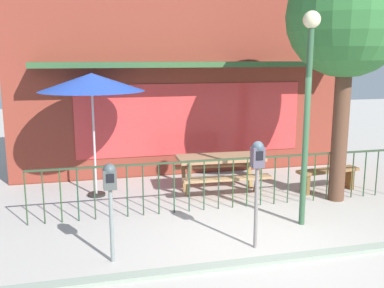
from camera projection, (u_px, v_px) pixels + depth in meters
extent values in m
plane|color=#B2ACA4|center=(261.00, 245.00, 6.75)|extent=(40.00, 40.00, 0.00)
cube|color=#4E1D0F|center=(190.00, 171.00, 11.09)|extent=(8.45, 0.54, 0.01)
cube|color=maroon|center=(189.00, 66.00, 10.59)|extent=(8.45, 0.50, 5.19)
cube|color=#D83838|center=(192.00, 119.00, 10.58)|extent=(5.49, 0.02, 1.70)
cube|color=#30572E|center=(196.00, 64.00, 9.95)|extent=(7.18, 0.82, 0.12)
cube|color=#2C3D27|center=(226.00, 159.00, 8.18)|extent=(7.10, 0.04, 0.04)
cylinder|color=#284526|center=(26.00, 199.00, 7.43)|extent=(0.02, 0.02, 0.95)
cylinder|color=#2A3F26|center=(43.00, 197.00, 7.49)|extent=(0.02, 0.02, 0.95)
cylinder|color=#264A22|center=(61.00, 196.00, 7.56)|extent=(0.02, 0.02, 0.95)
cylinder|color=#1A422D|center=(78.00, 195.00, 7.63)|extent=(0.02, 0.02, 0.95)
cylinder|color=#2D412B|center=(95.00, 194.00, 7.70)|extent=(0.02, 0.02, 0.95)
cylinder|color=#23482C|center=(111.00, 192.00, 7.77)|extent=(0.02, 0.02, 0.95)
cylinder|color=#20442B|center=(127.00, 191.00, 7.83)|extent=(0.02, 0.02, 0.95)
cylinder|color=#263D28|center=(143.00, 190.00, 7.90)|extent=(0.02, 0.02, 0.95)
cylinder|color=#1B3F23|center=(159.00, 189.00, 7.97)|extent=(0.02, 0.02, 0.95)
cylinder|color=#1E4D2E|center=(174.00, 188.00, 8.04)|extent=(0.02, 0.02, 0.95)
cylinder|color=#223F32|center=(189.00, 187.00, 8.10)|extent=(0.02, 0.02, 0.95)
cylinder|color=#234A2F|center=(204.00, 186.00, 8.17)|extent=(0.02, 0.02, 0.95)
cylinder|color=#2A3E2E|center=(219.00, 185.00, 8.24)|extent=(0.02, 0.02, 0.95)
cylinder|color=#294725|center=(233.00, 184.00, 8.31)|extent=(0.02, 0.02, 0.95)
cylinder|color=#265028|center=(247.00, 183.00, 8.38)|extent=(0.02, 0.02, 0.95)
cylinder|color=#1D4B29|center=(261.00, 182.00, 8.44)|extent=(0.02, 0.02, 0.95)
cylinder|color=#1C3F21|center=(275.00, 181.00, 8.51)|extent=(0.02, 0.02, 0.95)
cylinder|color=#294631|center=(288.00, 180.00, 8.58)|extent=(0.02, 0.02, 0.95)
cylinder|color=#2B3F2C|center=(302.00, 179.00, 8.65)|extent=(0.02, 0.02, 0.95)
cylinder|color=#2A4E20|center=(315.00, 178.00, 8.71)|extent=(0.02, 0.02, 0.95)
cylinder|color=#2B4C28|center=(327.00, 177.00, 8.78)|extent=(0.02, 0.02, 0.95)
cylinder|color=#1E4427|center=(340.00, 176.00, 8.85)|extent=(0.02, 0.02, 0.95)
cylinder|color=#2C3F25|center=(353.00, 175.00, 8.92)|extent=(0.02, 0.02, 0.95)
cylinder|color=#1C4022|center=(365.00, 174.00, 8.99)|extent=(0.02, 0.02, 0.95)
cylinder|color=#2A4028|center=(377.00, 173.00, 9.05)|extent=(0.02, 0.02, 0.95)
cube|color=#9D7150|center=(220.00, 158.00, 9.25)|extent=(1.83, 0.84, 0.07)
cube|color=#A27B53|center=(227.00, 179.00, 8.78)|extent=(1.81, 0.34, 0.05)
cube|color=#A07A52|center=(214.00, 165.00, 9.84)|extent=(1.81, 0.34, 0.05)
cube|color=olive|center=(189.00, 180.00, 8.91)|extent=(0.08, 0.35, 0.78)
cube|color=brown|center=(183.00, 173.00, 9.44)|extent=(0.08, 0.35, 0.78)
cube|color=#8B5E45|center=(258.00, 176.00, 9.20)|extent=(0.08, 0.35, 0.78)
cube|color=olive|center=(249.00, 170.00, 9.74)|extent=(0.08, 0.35, 0.78)
cylinder|color=black|center=(97.00, 194.00, 9.12)|extent=(0.36, 0.36, 0.05)
cylinder|color=#B9B0B3|center=(94.00, 137.00, 8.88)|extent=(0.04, 0.04, 2.46)
cone|color=#2448B1|center=(92.00, 82.00, 8.67)|extent=(2.09, 2.09, 0.35)
cube|color=brown|center=(328.00, 170.00, 9.37)|extent=(1.43, 0.47, 0.06)
cube|color=brown|center=(305.00, 183.00, 9.22)|extent=(0.08, 0.29, 0.45)
cube|color=brown|center=(349.00, 178.00, 9.60)|extent=(0.08, 0.29, 0.45)
cylinder|color=slate|center=(256.00, 208.00, 6.53)|extent=(0.06, 0.06, 1.25)
cube|color=#4D4755|center=(258.00, 157.00, 6.38)|extent=(0.18, 0.14, 0.30)
sphere|color=#3E4E5A|center=(258.00, 147.00, 6.35)|extent=(0.17, 0.17, 0.17)
cube|color=black|center=(260.00, 156.00, 6.30)|extent=(0.11, 0.01, 0.13)
cylinder|color=gray|center=(112.00, 226.00, 6.09)|extent=(0.06, 0.06, 1.06)
cube|color=#464B49|center=(110.00, 179.00, 5.96)|extent=(0.18, 0.14, 0.27)
sphere|color=#444D51|center=(109.00, 170.00, 5.94)|extent=(0.17, 0.17, 0.17)
cube|color=black|center=(110.00, 178.00, 5.89)|extent=(0.11, 0.01, 0.12)
cylinder|color=brown|center=(340.00, 127.00, 8.59)|extent=(0.31, 0.31, 2.94)
sphere|color=#347437|center=(348.00, 16.00, 8.18)|extent=(2.28, 2.28, 2.28)
cylinder|color=#305537|center=(306.00, 130.00, 7.26)|extent=(0.10, 0.10, 3.28)
sphere|color=beige|center=(312.00, 20.00, 6.92)|extent=(0.28, 0.28, 0.28)
cube|color=gray|center=(277.00, 261.00, 6.20)|extent=(11.83, 0.20, 0.11)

